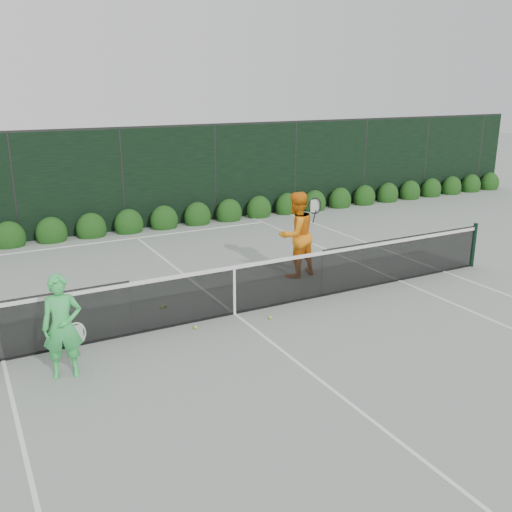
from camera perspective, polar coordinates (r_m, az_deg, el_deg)
ground at (r=11.02m, az=-2.16°, el=-5.83°), size 80.00×80.00×0.00m
tennis_net at (r=10.81m, az=-2.31°, el=-3.26°), size 12.90×0.10×1.07m
player_woman at (r=8.97m, az=-18.79°, el=-6.71°), size 0.68×0.50×1.60m
player_man at (r=12.92m, az=4.03°, el=2.15°), size 1.07×0.91×1.95m
court_lines at (r=11.02m, az=-2.16°, el=-5.80°), size 11.03×23.83×0.01m
windscreen_fence at (r=8.28m, az=6.00°, el=-2.51°), size 32.00×21.07×3.06m
hedge_row at (r=17.36m, az=-12.60°, el=3.08°), size 31.66×0.65×0.94m
tennis_balls at (r=10.97m, az=-5.90°, el=-5.82°), size 1.72×1.54×0.07m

